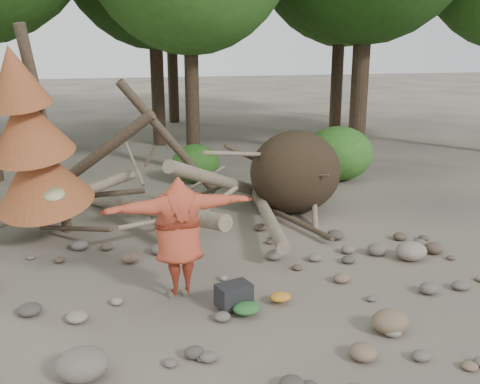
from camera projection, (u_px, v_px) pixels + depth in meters
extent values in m
plane|color=#514C44|center=(235.00, 305.00, 8.37)|extent=(120.00, 120.00, 0.00)
ellipsoid|color=#332619|center=(295.00, 172.00, 12.76)|extent=(2.20, 1.87, 1.98)
cylinder|color=gray|center=(147.00, 208.00, 11.42)|extent=(2.61, 5.11, 1.08)
cylinder|color=gray|center=(223.00, 182.00, 12.24)|extent=(3.18, 3.71, 1.90)
cylinder|color=brown|center=(86.00, 164.00, 11.73)|extent=(3.08, 1.91, 2.49)
cylinder|color=gray|center=(265.00, 211.00, 11.93)|extent=(1.13, 4.98, 0.43)
cylinder|color=brown|center=(170.00, 141.00, 12.28)|extent=(2.39, 1.03, 2.89)
cylinder|color=gray|center=(49.00, 205.00, 11.16)|extent=(3.71, 0.86, 1.20)
cylinder|color=#4C3F30|center=(74.00, 229.00, 10.93)|extent=(1.52, 1.70, 0.49)
cylinder|color=gray|center=(196.00, 185.00, 12.30)|extent=(1.57, 0.85, 0.69)
cylinder|color=#4C3F30|center=(256.00, 160.00, 13.06)|extent=(1.92, 1.25, 1.10)
cylinder|color=gray|center=(133.00, 161.00, 11.58)|extent=(0.37, 1.42, 0.85)
cylinder|color=#4C3F30|center=(295.00, 221.00, 11.86)|extent=(0.79, 2.54, 0.12)
cylinder|color=gray|center=(160.00, 221.00, 10.94)|extent=(1.78, 1.11, 0.29)
cylinder|color=#4C3F30|center=(46.00, 135.00, 10.60)|extent=(0.67, 1.13, 4.35)
cone|color=brown|center=(40.00, 173.00, 10.46)|extent=(2.06, 2.13, 1.86)
cone|color=brown|center=(27.00, 124.00, 9.97)|extent=(1.71, 1.78, 1.65)
cone|color=brown|center=(15.00, 76.00, 9.53)|extent=(1.23, 1.30, 1.41)
cylinder|color=#38281C|center=(191.00, 57.00, 16.23)|extent=(0.44, 0.44, 7.14)
cylinder|color=#38281C|center=(363.00, 20.00, 17.97)|extent=(0.60, 0.60, 9.45)
cylinder|color=#38281C|center=(156.00, 35.00, 20.57)|extent=(0.52, 0.52, 8.54)
cylinder|color=#38281C|center=(339.00, 41.00, 22.12)|extent=(0.50, 0.50, 8.12)
cylinder|color=#38281C|center=(172.00, 35.00, 26.78)|extent=(0.54, 0.54, 8.75)
cylinder|color=#38281C|center=(340.00, 44.00, 28.68)|extent=(0.46, 0.46, 7.84)
ellipsoid|color=#2A601B|center=(195.00, 163.00, 15.68)|extent=(1.40, 1.40, 1.12)
ellipsoid|color=#347123|center=(339.00, 153.00, 15.92)|extent=(2.00, 2.00, 1.60)
imported|color=#B04027|center=(179.00, 236.00, 8.37)|extent=(2.39, 0.74, 1.92)
cylinder|color=tan|center=(54.00, 195.00, 7.86)|extent=(0.35, 0.33, 0.17)
cube|color=black|center=(234.00, 298.00, 8.21)|extent=(0.59, 0.48, 0.34)
ellipsoid|color=#266128|center=(247.00, 311.00, 8.00)|extent=(0.42, 0.35, 0.16)
ellipsoid|color=#BF7820|center=(280.00, 300.00, 8.40)|extent=(0.34, 0.28, 0.12)
ellipsoid|color=#696257|center=(83.00, 364.00, 6.48)|extent=(0.64, 0.58, 0.39)
ellipsoid|color=#79634B|center=(390.00, 321.00, 7.55)|extent=(0.53, 0.48, 0.32)
ellipsoid|color=gray|center=(411.00, 251.00, 10.07)|extent=(0.59, 0.53, 0.35)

